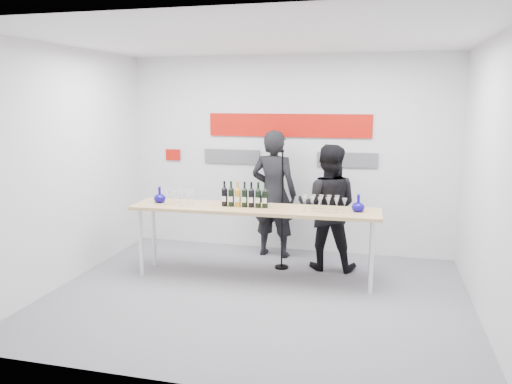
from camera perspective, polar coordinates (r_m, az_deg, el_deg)
ground at (r=6.17m, az=0.10°, el=-11.75°), size 5.00×5.00×0.00m
back_wall at (r=7.71m, az=3.72°, el=4.28°), size 5.00×0.04×3.00m
signage at (r=7.66m, az=3.29°, el=6.54°), size 3.38×0.02×0.79m
tasting_table at (r=6.46m, az=-0.22°, el=-2.40°), size 3.24×0.75×0.97m
wine_bottles at (r=6.45m, az=-1.31°, el=-0.27°), size 0.62×0.10×0.33m
decanter_left at (r=6.86m, az=-10.96°, el=-0.29°), size 0.16×0.16×0.21m
decanter_right at (r=6.32m, az=11.62°, el=-1.25°), size 0.16×0.16×0.21m
glasses_left at (r=6.71m, az=-8.69°, el=-0.59°), size 0.37×0.23×0.18m
glasses_right at (r=6.29m, az=7.63°, el=-1.31°), size 0.57×0.24×0.18m
presenter_left at (r=7.43m, az=2.06°, el=-0.22°), size 0.75×0.54×1.90m
presenter_right at (r=6.96m, az=8.19°, el=-1.75°), size 0.85×0.66×1.74m
mic_stand at (r=6.97m, az=2.97°, el=-4.66°), size 0.20×0.20×1.68m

